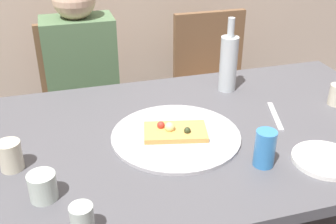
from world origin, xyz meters
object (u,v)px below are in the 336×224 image
at_px(soda_can, 265,148).
at_px(wine_glass, 10,156).
at_px(pizza_slice_last, 175,131).
at_px(dining_table, 205,145).
at_px(plate_stack, 325,160).
at_px(chair_left, 84,96).
at_px(pizza_tray, 176,136).
at_px(guest_in_sweater, 84,86).
at_px(table_knife, 275,116).
at_px(chair_right, 215,80).
at_px(tumbler_far, 43,186).
at_px(wine_bottle, 228,62).
at_px(short_glass, 82,220).

bearing_deg(soda_can, wine_glass, 165.31).
bearing_deg(pizza_slice_last, dining_table, 9.09).
height_order(soda_can, plate_stack, soda_can).
xyz_separation_m(plate_stack, chair_left, (-0.67, 1.19, -0.24)).
xyz_separation_m(pizza_tray, soda_can, (0.22, -0.23, 0.06)).
xyz_separation_m(pizza_slice_last, guest_in_sweater, (-0.25, 0.76, -0.13)).
distance_m(pizza_tray, table_knife, 0.42).
distance_m(pizza_slice_last, chair_right, 1.08).
xyz_separation_m(plate_stack, guest_in_sweater, (-0.67, 1.04, -0.11)).
bearing_deg(guest_in_sweater, tumbler_far, 78.34).
relative_size(pizza_tray, wine_bottle, 1.43).
height_order(pizza_slice_last, guest_in_sweater, guest_in_sweater).
relative_size(pizza_slice_last, wine_glass, 2.56).
relative_size(wine_bottle, plate_stack, 1.51).
bearing_deg(plate_stack, wine_glass, 165.86).
distance_m(wine_bottle, soda_can, 0.57).
xyz_separation_m(chair_left, chair_right, (0.78, 0.00, 0.00)).
height_order(pizza_tray, wine_bottle, wine_bottle).
relative_size(dining_table, pizza_slice_last, 6.64).
distance_m(dining_table, chair_right, 0.99).
distance_m(soda_can, guest_in_sweater, 1.11).
height_order(pizza_slice_last, tumbler_far, tumbler_far).
relative_size(table_knife, guest_in_sweater, 0.19).
bearing_deg(soda_can, dining_table, 109.88).
bearing_deg(chair_right, short_glass, 55.41).
bearing_deg(chair_right, guest_in_sweater, 10.97).
bearing_deg(chair_right, wine_bottle, 71.77).
bearing_deg(soda_can, chair_left, 112.29).
relative_size(wine_glass, soda_can, 0.78).
height_order(tumbler_far, soda_can, soda_can).
relative_size(soda_can, plate_stack, 0.58).
distance_m(short_glass, chair_left, 1.32).
distance_m(wine_bottle, wine_glass, 0.95).
bearing_deg(plate_stack, dining_table, 134.21).
bearing_deg(pizza_tray, chair_left, 105.50).
bearing_deg(table_knife, wine_glass, 112.11).
bearing_deg(short_glass, dining_table, 39.45).
bearing_deg(dining_table, chair_right, 65.59).
xyz_separation_m(short_glass, chair_left, (0.11, 1.29, -0.27)).
bearing_deg(wine_bottle, plate_stack, -82.03).
height_order(dining_table, pizza_slice_last, pizza_slice_last).
bearing_deg(guest_in_sweater, pizza_tray, 108.38).
bearing_deg(pizza_tray, wine_glass, -176.37).
bearing_deg(tumbler_far, pizza_slice_last, 25.27).
relative_size(tumbler_far, wine_glass, 0.85).
bearing_deg(wine_bottle, chair_left, 134.71).
height_order(tumbler_far, chair_left, chair_left).
xyz_separation_m(plate_stack, table_knife, (-0.00, 0.32, -0.00)).
height_order(chair_left, chair_right, same).
xyz_separation_m(dining_table, soda_can, (0.09, -0.26, 0.13)).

